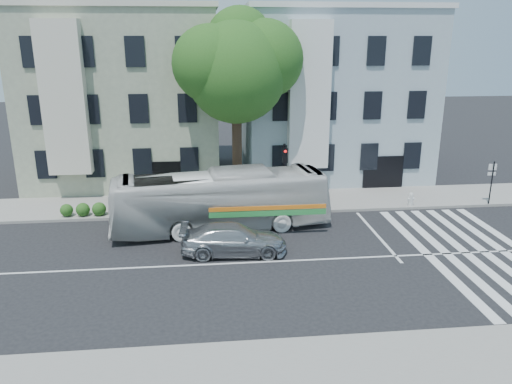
{
  "coord_description": "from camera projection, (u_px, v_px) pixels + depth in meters",
  "views": [
    {
      "loc": [
        -1.86,
        -19.69,
        9.37
      ],
      "look_at": [
        0.48,
        2.6,
        2.4
      ],
      "focal_mm": 35.0,
      "sensor_mm": 36.0,
      "label": 1
    }
  ],
  "objects": [
    {
      "name": "ground",
      "position": [
        251.0,
        263.0,
        21.67
      ],
      "size": [
        120.0,
        120.0,
        0.0
      ],
      "primitive_type": "plane",
      "color": "black",
      "rests_on": "ground"
    },
    {
      "name": "building_right",
      "position": [
        330.0,
        95.0,
        34.98
      ],
      "size": [
        12.0,
        10.0,
        11.0
      ],
      "primitive_type": "cube",
      "color": "#98A9B5",
      "rests_on": "ground"
    },
    {
      "name": "bus",
      "position": [
        221.0,
        201.0,
        25.02
      ],
      "size": [
        4.01,
        11.19,
        3.05
      ],
      "primitive_type": "imported",
      "rotation": [
        0.0,
        0.0,
        1.71
      ],
      "color": "silver",
      "rests_on": "ground"
    },
    {
      "name": "hedge",
      "position": [
        147.0,
        207.0,
        27.16
      ],
      "size": [
        8.54,
        1.64,
        0.7
      ],
      "primitive_type": null,
      "rotation": [
        0.0,
        0.0,
        -0.09
      ],
      "color": "#265E1E",
      "rests_on": "sidewalk_far"
    },
    {
      "name": "traffic_signal",
      "position": [
        284.0,
        170.0,
        26.79
      ],
      "size": [
        0.42,
        0.52,
        3.95
      ],
      "rotation": [
        0.0,
        0.0,
        0.05
      ],
      "color": "black",
      "rests_on": "ground"
    },
    {
      "name": "sidewalk_near",
      "position": [
        278.0,
        382.0,
        14.05
      ],
      "size": [
        80.0,
        4.0,
        0.15
      ],
      "primitive_type": "cube",
      "color": "gray",
      "rests_on": "ground"
    },
    {
      "name": "street_tree",
      "position": [
        237.0,
        66.0,
        27.65
      ],
      "size": [
        7.3,
        5.9,
        11.1
      ],
      "color": "#2D2116",
      "rests_on": "ground"
    },
    {
      "name": "far_sign_pole",
      "position": [
        492.0,
        177.0,
        28.42
      ],
      "size": [
        0.46,
        0.18,
        2.53
      ],
      "rotation": [
        0.0,
        0.0,
        -0.11
      ],
      "color": "black",
      "rests_on": "sidewalk_far"
    },
    {
      "name": "sedan",
      "position": [
        234.0,
        239.0,
        22.39
      ],
      "size": [
        2.16,
        4.83,
        1.38
      ],
      "primitive_type": "imported",
      "rotation": [
        0.0,
        0.0,
        1.52
      ],
      "color": "#AEB1B5",
      "rests_on": "ground"
    },
    {
      "name": "sidewalk_far",
      "position": [
        238.0,
        203.0,
        29.24
      ],
      "size": [
        80.0,
        4.0,
        0.15
      ],
      "primitive_type": "cube",
      "color": "gray",
      "rests_on": "ground"
    },
    {
      "name": "fire_hydrant",
      "position": [
        411.0,
        199.0,
        28.46
      ],
      "size": [
        0.44,
        0.25,
        0.77
      ],
      "rotation": [
        0.0,
        0.0,
        0.23
      ],
      "color": "silver",
      "rests_on": "sidewalk_far"
    },
    {
      "name": "building_left",
      "position": [
        127.0,
        97.0,
        33.58
      ],
      "size": [
        12.0,
        10.0,
        11.0
      ],
      "primitive_type": "cube",
      "color": "gray",
      "rests_on": "ground"
    }
  ]
}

